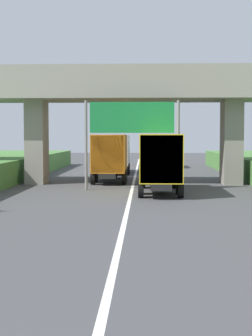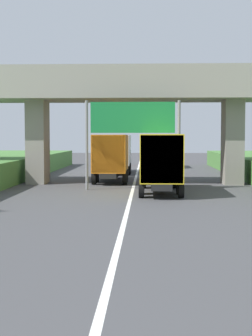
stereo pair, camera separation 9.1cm
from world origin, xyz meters
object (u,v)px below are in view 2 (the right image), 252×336
truck_white (118,152)px  truck_red (153,149)px  truck_yellow (160,160)px  car_silver (157,164)px  overhead_highway_sign (133,124)px  truck_orange (112,155)px

truck_white → truck_red: same height
truck_yellow → car_silver: truck_yellow is taller
overhead_highway_sign → car_silver: overhead_highway_sign is taller
truck_red → car_silver: truck_red is taller
overhead_highway_sign → truck_orange: (-1.70, 5.78, -2.18)m
truck_yellow → truck_orange: (-3.36, 7.49, 0.00)m
truck_yellow → truck_red: size_ratio=1.00×
truck_red → car_silver: (0.26, -8.68, -1.08)m
overhead_highway_sign → truck_orange: bearing=106.4°
truck_yellow → truck_orange: same height
overhead_highway_sign → truck_white: 14.58m
truck_white → truck_yellow: bearing=-78.0°
truck_yellow → car_silver: (0.16, 16.71, -1.08)m
truck_yellow → truck_orange: bearing=114.2°
overhead_highway_sign → truck_yellow: size_ratio=0.81×
truck_yellow → truck_white: 16.38m
truck_orange → car_silver: (3.52, 9.22, -1.08)m
truck_yellow → truck_red: 25.39m
truck_yellow → overhead_highway_sign: bearing=134.0°
truck_yellow → truck_orange: 8.21m
truck_yellow → truck_orange: size_ratio=1.00×
overhead_highway_sign → car_silver: size_ratio=1.43×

